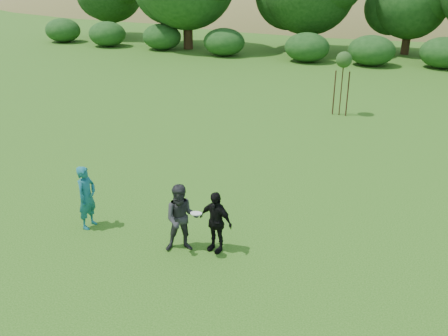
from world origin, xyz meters
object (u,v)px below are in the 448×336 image
object	(u,v)px
player_teal	(87,197)
sapling	(344,62)
player_black	(215,222)
player_grey	(182,218)

from	to	relation	value
player_teal	sapling	world-z (taller)	sapling
player_black	player_grey	bearing A→B (deg)	-145.65
player_grey	sapling	size ratio (longest dim) A/B	0.60
player_grey	player_black	bearing A→B (deg)	-4.65
player_teal	player_black	bearing A→B (deg)	-85.91
player_grey	player_black	distance (m)	0.80
player_teal	sapling	bearing A→B (deg)	-17.39
player_black	sapling	size ratio (longest dim) A/B	0.54
player_grey	sapling	distance (m)	13.09
player_black	sapling	distance (m)	12.74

